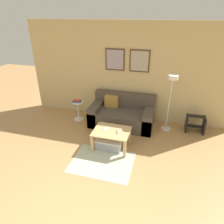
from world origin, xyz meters
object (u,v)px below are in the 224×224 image
at_px(book_stack, 77,101).
at_px(cell_phone, 106,128).
at_px(storage_bin, 109,143).
at_px(remote_control, 118,132).
at_px(coffee_table, 112,134).
at_px(floor_lamp, 171,93).
at_px(side_table, 78,109).
at_px(couch, 122,114).
at_px(step_stool, 195,124).

bearing_deg(book_stack, cell_phone, -40.12).
relative_size(storage_bin, remote_control, 3.88).
distance_m(coffee_table, floor_lamp, 1.64).
relative_size(side_table, cell_phone, 3.85).
distance_m(side_table, cell_phone, 1.44).
height_order(book_stack, remote_control, book_stack).
bearing_deg(cell_phone, book_stack, 170.68).
distance_m(storage_bin, floor_lamp, 1.81).
distance_m(couch, cell_phone, 1.04).
bearing_deg(cell_phone, coffee_table, 8.96).
bearing_deg(couch, floor_lamp, -7.21).
bearing_deg(book_stack, remote_control, -35.73).
bearing_deg(floor_lamp, couch, 172.79).
bearing_deg(couch, coffee_table, -89.14).
xyz_separation_m(storage_bin, side_table, (-1.18, 1.03, 0.21)).
xyz_separation_m(couch, storage_bin, (-0.03, -1.12, -0.16)).
relative_size(couch, cell_phone, 11.67).
bearing_deg(side_table, couch, 4.42).
bearing_deg(book_stack, couch, 4.20).
distance_m(storage_bin, remote_control, 0.37).
bearing_deg(step_stool, remote_control, -144.61).
bearing_deg(coffee_table, book_stack, 141.59).
height_order(coffee_table, cell_phone, cell_phone).
xyz_separation_m(book_stack, cell_phone, (1.11, -0.94, -0.13)).
relative_size(couch, book_stack, 6.51).
xyz_separation_m(storage_bin, cell_phone, (-0.09, 0.09, 0.31)).
relative_size(storage_bin, step_stool, 1.31).
distance_m(couch, remote_control, 1.11).
distance_m(floor_lamp, remote_control, 1.51).
distance_m(coffee_table, step_stool, 2.19).
distance_m(floor_lamp, step_stool, 1.12).
bearing_deg(remote_control, cell_phone, 157.88).
height_order(coffee_table, floor_lamp, floor_lamp).
bearing_deg(book_stack, floor_lamp, -1.33).
bearing_deg(cell_phone, storage_bin, -14.50).
bearing_deg(cell_phone, remote_control, 17.73).
bearing_deg(side_table, cell_phone, -40.50).
bearing_deg(side_table, book_stack, 170.26).
height_order(couch, cell_phone, couch).
distance_m(coffee_table, storage_bin, 0.23).
xyz_separation_m(coffee_table, remote_control, (0.14, -0.01, 0.09)).
relative_size(side_table, remote_control, 3.59).
distance_m(coffee_table, side_table, 1.58).
relative_size(floor_lamp, cell_phone, 10.76).
distance_m(coffee_table, remote_control, 0.17).
height_order(floor_lamp, cell_phone, floor_lamp).
xyz_separation_m(floor_lamp, remote_control, (-1.00, -0.94, -0.63)).
bearing_deg(storage_bin, couch, 88.44).
height_order(floor_lamp, book_stack, floor_lamp).
bearing_deg(remote_control, coffee_table, 167.31).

